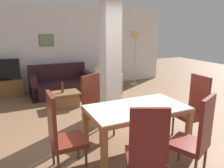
# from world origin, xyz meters

# --- Properties ---
(ground_plane) EXTENTS (18.00, 18.00, 0.00)m
(ground_plane) POSITION_xyz_m (0.00, 0.00, 0.00)
(ground_plane) COLOR brown
(back_wall) EXTENTS (7.20, 0.09, 2.70)m
(back_wall) POSITION_xyz_m (-0.00, 4.42, 1.35)
(back_wall) COLOR silver
(back_wall) RESTS_ON ground_plane
(divider_pillar) EXTENTS (0.38, 0.40, 2.70)m
(divider_pillar) POSITION_xyz_m (0.31, 1.69, 1.35)
(divider_pillar) COLOR silver
(divider_pillar) RESTS_ON ground_plane
(dining_table) EXTENTS (1.56, 0.88, 0.78)m
(dining_table) POSITION_xyz_m (0.00, 0.00, 0.61)
(dining_table) COLOR #9E693B
(dining_table) RESTS_ON ground_plane
(dining_chair_far_left) EXTENTS (0.62, 0.62, 1.16)m
(dining_chair_far_left) POSITION_xyz_m (-0.39, 0.81, 0.60)
(dining_chair_far_left) COLOR maroon
(dining_chair_far_left) RESTS_ON ground_plane
(dining_chair_head_right) EXTENTS (0.46, 0.46, 1.16)m
(dining_chair_head_right) POSITION_xyz_m (1.21, 0.00, 0.60)
(dining_chair_head_right) COLOR maroon
(dining_chair_head_right) RESTS_ON ground_plane
(dining_chair_near_right) EXTENTS (0.61, 0.61, 1.16)m
(dining_chair_near_right) POSITION_xyz_m (0.39, -0.86, 0.60)
(dining_chair_near_right) COLOR maroon
(dining_chair_near_right) RESTS_ON ground_plane
(dining_chair_near_left) EXTENTS (0.61, 0.61, 1.16)m
(dining_chair_near_left) POSITION_xyz_m (-0.39, -0.86, 0.60)
(dining_chair_near_left) COLOR maroon
(dining_chair_near_left) RESTS_ON ground_plane
(dining_chair_head_left) EXTENTS (0.46, 0.46, 1.16)m
(dining_chair_head_left) POSITION_xyz_m (-1.21, 0.00, 0.60)
(dining_chair_head_left) COLOR maroon
(dining_chair_head_left) RESTS_ON ground_plane
(sofa) EXTENTS (1.73, 0.95, 0.90)m
(sofa) POSITION_xyz_m (-0.44, 3.68, 0.30)
(sofa) COLOR black
(sofa) RESTS_ON ground_plane
(armchair) EXTENTS (1.11, 1.09, 0.80)m
(armchair) POSITION_xyz_m (1.04, 3.48, 0.28)
(armchair) COLOR beige
(armchair) RESTS_ON ground_plane
(coffee_table) EXTENTS (0.67, 0.52, 0.39)m
(coffee_table) POSITION_xyz_m (-0.53, 2.58, 0.20)
(coffee_table) COLOR brown
(coffee_table) RESTS_ON ground_plane
(bottle) EXTENTS (0.06, 0.06, 0.26)m
(bottle) POSITION_xyz_m (-0.61, 2.58, 0.48)
(bottle) COLOR #4C2D14
(bottle) RESTS_ON coffee_table
(tv_stand) EXTENTS (1.04, 0.40, 0.51)m
(tv_stand) POSITION_xyz_m (-1.98, 4.14, 0.26)
(tv_stand) COLOR brown
(tv_stand) RESTS_ON ground_plane
(tv_screen) EXTENTS (0.96, 0.28, 0.61)m
(tv_screen) POSITION_xyz_m (-1.98, 4.14, 0.81)
(tv_screen) COLOR black
(tv_screen) RESTS_ON tv_stand
(floor_lamp) EXTENTS (0.31, 0.31, 1.88)m
(floor_lamp) POSITION_xyz_m (2.25, 3.82, 1.58)
(floor_lamp) COLOR #B7B7BC
(floor_lamp) RESTS_ON ground_plane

